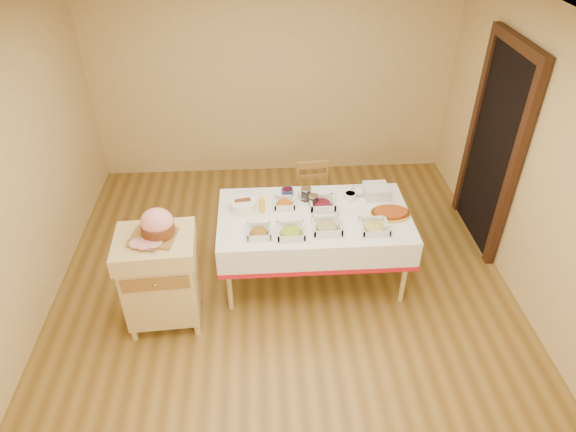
{
  "coord_description": "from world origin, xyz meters",
  "views": [
    {
      "loc": [
        -0.2,
        -3.64,
        3.57
      ],
      "look_at": [
        0.04,
        0.2,
        0.83
      ],
      "focal_mm": 32.0,
      "sensor_mm": 36.0,
      "label": 1
    }
  ],
  "objects_px": {
    "butcher_cart": "(160,275)",
    "plate_stack": "(376,191)",
    "brass_platter": "(390,213)",
    "dining_chair": "(314,200)",
    "preserve_jar_right": "(313,201)",
    "bread_basket": "(243,205)",
    "dining_table": "(314,228)",
    "ham_on_board": "(157,225)",
    "mustard_bottle": "(262,205)",
    "preserve_jar_left": "(306,195)"
  },
  "relations": [
    {
      "from": "preserve_jar_right",
      "to": "bread_basket",
      "type": "distance_m",
      "value": 0.68
    },
    {
      "from": "butcher_cart",
      "to": "preserve_jar_left",
      "type": "relative_size",
      "value": 7.05
    },
    {
      "from": "ham_on_board",
      "to": "mustard_bottle",
      "type": "relative_size",
      "value": 2.1
    },
    {
      "from": "preserve_jar_left",
      "to": "plate_stack",
      "type": "bearing_deg",
      "value": 2.03
    },
    {
      "from": "preserve_jar_right",
      "to": "bread_basket",
      "type": "height_order",
      "value": "preserve_jar_right"
    },
    {
      "from": "dining_table",
      "to": "bread_basket",
      "type": "height_order",
      "value": "bread_basket"
    },
    {
      "from": "dining_chair",
      "to": "brass_platter",
      "type": "xyz_separation_m",
      "value": [
        0.63,
        -0.78,
        0.34
      ]
    },
    {
      "from": "bread_basket",
      "to": "brass_platter",
      "type": "relative_size",
      "value": 0.68
    },
    {
      "from": "bread_basket",
      "to": "plate_stack",
      "type": "bearing_deg",
      "value": 6.43
    },
    {
      "from": "preserve_jar_left",
      "to": "preserve_jar_right",
      "type": "distance_m",
      "value": 0.12
    },
    {
      "from": "mustard_bottle",
      "to": "ham_on_board",
      "type": "bearing_deg",
      "value": -147.53
    },
    {
      "from": "mustard_bottle",
      "to": "bread_basket",
      "type": "distance_m",
      "value": 0.19
    },
    {
      "from": "preserve_jar_left",
      "to": "plate_stack",
      "type": "distance_m",
      "value": 0.7
    },
    {
      "from": "preserve_jar_right",
      "to": "butcher_cart",
      "type": "bearing_deg",
      "value": -154.72
    },
    {
      "from": "preserve_jar_left",
      "to": "bread_basket",
      "type": "xyz_separation_m",
      "value": [
        -0.62,
        -0.12,
        -0.01
      ]
    },
    {
      "from": "preserve_jar_left",
      "to": "mustard_bottle",
      "type": "distance_m",
      "value": 0.47
    },
    {
      "from": "mustard_bottle",
      "to": "dining_chair",
      "type": "bearing_deg",
      "value": 48.3
    },
    {
      "from": "dining_table",
      "to": "preserve_jar_right",
      "type": "distance_m",
      "value": 0.26
    },
    {
      "from": "brass_platter",
      "to": "preserve_jar_left",
      "type": "bearing_deg",
      "value": 157.95
    },
    {
      "from": "dining_chair",
      "to": "preserve_jar_right",
      "type": "bearing_deg",
      "value": -97.91
    },
    {
      "from": "plate_stack",
      "to": "brass_platter",
      "type": "relative_size",
      "value": 0.63
    },
    {
      "from": "dining_table",
      "to": "mustard_bottle",
      "type": "distance_m",
      "value": 0.55
    },
    {
      "from": "dining_chair",
      "to": "ham_on_board",
      "type": "bearing_deg",
      "value": -140.33
    },
    {
      "from": "plate_stack",
      "to": "ham_on_board",
      "type": "bearing_deg",
      "value": -159.16
    },
    {
      "from": "dining_table",
      "to": "preserve_jar_right",
      "type": "bearing_deg",
      "value": 87.48
    },
    {
      "from": "ham_on_board",
      "to": "plate_stack",
      "type": "xyz_separation_m",
      "value": [
        2.01,
        0.76,
        -0.24
      ]
    },
    {
      "from": "dining_chair",
      "to": "preserve_jar_left",
      "type": "distance_m",
      "value": 0.62
    },
    {
      "from": "mustard_bottle",
      "to": "plate_stack",
      "type": "bearing_deg",
      "value": 10.38
    },
    {
      "from": "dining_chair",
      "to": "preserve_jar_left",
      "type": "bearing_deg",
      "value": -106.82
    },
    {
      "from": "butcher_cart",
      "to": "dining_chair",
      "type": "height_order",
      "value": "butcher_cart"
    },
    {
      "from": "dining_table",
      "to": "preserve_jar_left",
      "type": "bearing_deg",
      "value": 101.96
    },
    {
      "from": "brass_platter",
      "to": "dining_chair",
      "type": "bearing_deg",
      "value": 129.05
    },
    {
      "from": "butcher_cart",
      "to": "plate_stack",
      "type": "xyz_separation_m",
      "value": [
        2.05,
        0.8,
        0.28
      ]
    },
    {
      "from": "dining_chair",
      "to": "brass_platter",
      "type": "distance_m",
      "value": 1.06
    },
    {
      "from": "ham_on_board",
      "to": "bread_basket",
      "type": "bearing_deg",
      "value": 41.63
    },
    {
      "from": "butcher_cart",
      "to": "brass_platter",
      "type": "bearing_deg",
      "value": 12.2
    },
    {
      "from": "butcher_cart",
      "to": "dining_chair",
      "type": "distance_m",
      "value": 1.94
    },
    {
      "from": "dining_chair",
      "to": "bread_basket",
      "type": "distance_m",
      "value": 1.03
    },
    {
      "from": "plate_stack",
      "to": "brass_platter",
      "type": "distance_m",
      "value": 0.35
    },
    {
      "from": "ham_on_board",
      "to": "brass_platter",
      "type": "relative_size",
      "value": 1.05
    },
    {
      "from": "dining_chair",
      "to": "ham_on_board",
      "type": "height_order",
      "value": "ham_on_board"
    },
    {
      "from": "mustard_bottle",
      "to": "plate_stack",
      "type": "height_order",
      "value": "mustard_bottle"
    },
    {
      "from": "butcher_cart",
      "to": "mustard_bottle",
      "type": "distance_m",
      "value": 1.13
    },
    {
      "from": "dining_table",
      "to": "dining_chair",
      "type": "height_order",
      "value": "dining_chair"
    },
    {
      "from": "preserve_jar_left",
      "to": "plate_stack",
      "type": "height_order",
      "value": "preserve_jar_left"
    },
    {
      "from": "preserve_jar_left",
      "to": "dining_table",
      "type": "bearing_deg",
      "value": -78.04
    },
    {
      "from": "butcher_cart",
      "to": "plate_stack",
      "type": "bearing_deg",
      "value": 21.23
    },
    {
      "from": "dining_table",
      "to": "butcher_cart",
      "type": "relative_size",
      "value": 1.93
    },
    {
      "from": "ham_on_board",
      "to": "plate_stack",
      "type": "relative_size",
      "value": 1.67
    },
    {
      "from": "brass_platter",
      "to": "mustard_bottle",
      "type": "bearing_deg",
      "value": 173.88
    }
  ]
}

